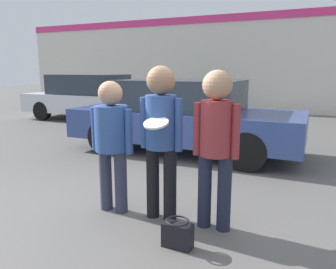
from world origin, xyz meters
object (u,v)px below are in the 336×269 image
(parked_car_near, at_px, (184,116))
(person_left, at_px, (112,135))
(person_right, at_px, (216,137))
(shrub, at_px, (197,97))
(handbag, at_px, (178,234))
(parked_car_far, at_px, (91,97))
(person_middle_with_frisbee, at_px, (161,129))

(parked_car_near, bearing_deg, person_left, -84.31)
(person_right, height_order, parked_car_near, person_right)
(shrub, height_order, handbag, shrub)
(parked_car_near, xyz_separation_m, shrub, (-2.08, 6.70, -0.19))
(person_left, bearing_deg, parked_car_far, 129.22)
(person_left, bearing_deg, parked_car_near, 95.69)
(handbag, bearing_deg, person_left, 155.91)
(parked_car_far, relative_size, handbag, 15.63)
(person_right, relative_size, shrub, 1.51)
(person_middle_with_frisbee, height_order, parked_car_near, person_middle_with_frisbee)
(parked_car_far, bearing_deg, person_right, -44.02)
(person_middle_with_frisbee, bearing_deg, parked_car_near, 107.01)
(person_right, relative_size, parked_car_near, 0.36)
(parked_car_far, height_order, handbag, parked_car_far)
(person_right, height_order, parked_car_far, person_right)
(parked_car_near, bearing_deg, person_middle_with_frisbee, -72.99)
(parked_car_near, distance_m, parked_car_far, 5.52)
(person_left, relative_size, handbag, 5.32)
(shrub, relative_size, handbag, 3.82)
(person_right, bearing_deg, parked_car_near, 117.20)
(parked_car_far, bearing_deg, person_middle_with_frisbee, -47.17)
(person_middle_with_frisbee, xyz_separation_m, handbag, (0.42, -0.52, -0.93))
(person_right, bearing_deg, person_left, -176.90)
(person_middle_with_frisbee, distance_m, handbag, 1.14)
(person_right, relative_size, handbag, 5.75)
(person_middle_with_frisbee, relative_size, person_right, 1.03)
(parked_car_far, bearing_deg, handbag, -47.44)
(parked_car_near, xyz_separation_m, parked_car_far, (-4.66, 2.96, 0.01))
(person_middle_with_frisbee, height_order, parked_car_far, person_middle_with_frisbee)
(person_left, relative_size, shrub, 1.39)
(person_left, height_order, parked_car_near, person_left)
(person_right, xyz_separation_m, shrub, (-3.65, 9.76, -0.46))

